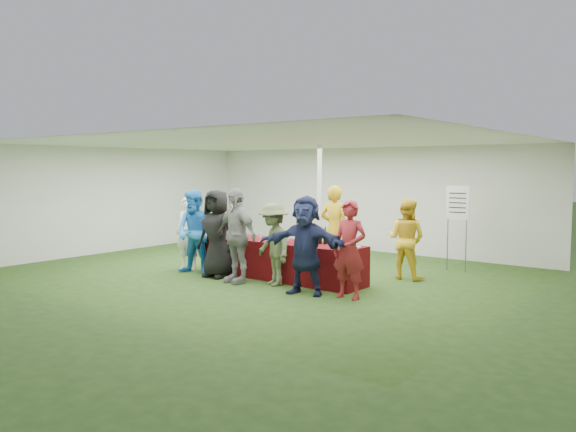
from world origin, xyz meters
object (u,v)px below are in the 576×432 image
Objects in this scene: serving_table at (280,260)px; customer_2 at (217,234)px; customer_5 at (305,245)px; customer_6 at (349,250)px; customer_3 at (236,235)px; staff_pourer at (335,229)px; customer_4 at (273,244)px; customer_0 at (188,233)px; staff_back at (406,239)px; dump_bucket at (341,244)px; wine_list_sign at (458,209)px; customer_1 at (195,232)px.

serving_table is 1.37m from customer_2.
customer_6 is (0.77, 0.19, -0.03)m from customer_5.
staff_pourer is at bearing 73.40° from customer_3.
customer_4 is (0.72, 0.24, -0.14)m from customer_3.
customer_0 is (-2.70, -1.59, -0.13)m from staff_pourer.
customer_3 reaches higher than serving_table.
customer_2 is at bearing -148.59° from serving_table.
staff_back is 3.75m from customer_2.
wine_list_sign is at bearing 73.87° from dump_bucket.
serving_table is 2.18× the size of customer_6.
staff_pourer is 1.04× the size of customer_2.
customer_0 is 1.81m from customer_3.
dump_bucket is 0.14× the size of customer_6.
serving_table is 1.97× the size of staff_pourer.
staff_back is at bearing 74.74° from customer_4.
customer_5 is (3.38, -0.38, 0.07)m from customer_0.
wine_list_sign is 1.58m from staff_back.
customer_0 is 1.12m from customer_2.
dump_bucket is at bearing 122.00° from staff_pourer.
customer_2 is 0.97× the size of customer_3.
wine_list_sign is at bearing 82.00° from customer_4.
wine_list_sign reaches higher than customer_1.
wine_list_sign is (2.45, 2.91, 0.94)m from serving_table.
customer_1 reaches higher than customer_0.
staff_pourer reaches higher than wine_list_sign.
wine_list_sign is 1.03× the size of customer_2.
customer_1 is 3.65m from customer_6.
customer_1 is at bearing -139.02° from wine_list_sign.
customer_6 is at bearing -17.36° from serving_table.
customer_1 reaches higher than customer_6.
customer_0 is at bearing 140.42° from customer_1.
customer_0 is 4.15m from customer_6.
serving_table is 1.53m from customer_5.
dump_bucket is 0.13× the size of customer_1.
dump_bucket is at bearing 133.42° from customer_6.
staff_pourer is at bearing 12.81° from staff_back.
staff_pourer reaches higher than dump_bucket.
customer_5 is (-1.25, -3.71, -0.46)m from wine_list_sign.
customer_6 is (4.15, -0.19, 0.04)m from customer_0.
customer_1 is at bearing -44.11° from customer_0.
customer_2 is at bearing 176.16° from customer_3.
customer_6 is (0.43, -0.40, -0.02)m from dump_bucket.
serving_table is at bearing -130.16° from wine_list_sign.
customer_2 is at bearing -170.46° from dump_bucket.
customer_0 is at bearing 25.96° from staff_pourer.
staff_back is 2.66m from customer_4.
customer_4 is (2.48, -0.15, -0.02)m from customer_0.
serving_table is at bearing 61.11° from staff_pourer.
wine_list_sign reaches higher than customer_0.
customer_1 is at bearing 30.58° from staff_back.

